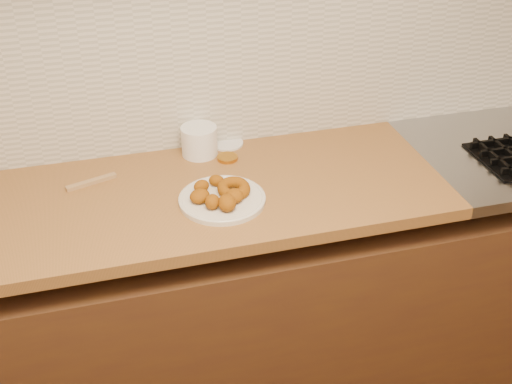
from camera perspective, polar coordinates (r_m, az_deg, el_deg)
wall_back at (r=2.13m, az=0.04°, el=15.86°), size 4.00×0.02×2.70m
base_cabinet at (r=2.35m, az=2.03°, el=-9.54°), size 3.60×0.60×0.77m
butcher_block at (r=1.99m, az=-15.94°, el=-1.87°), size 2.30×0.62×0.04m
backsplash at (r=2.17m, az=0.12°, el=11.98°), size 3.60×0.02×0.60m
donut_plate at (r=1.93m, az=-3.03°, el=-0.67°), size 0.26×0.26×0.01m
ring_donut at (r=1.93m, az=-2.00°, el=0.32°), size 0.12×0.12×0.05m
fried_dough_chunks at (r=1.89m, az=-3.52°, el=-0.33°), size 0.17×0.20×0.05m
plastic_tub at (r=2.17m, az=-5.06°, el=4.56°), size 0.15×0.15×0.10m
tub_lid at (r=2.25m, az=-2.61°, el=4.37°), size 0.13×0.13×0.01m
brass_jar_lid at (r=2.15m, az=-2.56°, el=3.06°), size 0.09×0.09×0.01m
wooden_utensil at (r=2.08m, az=-14.43°, el=0.87°), size 0.16×0.07×0.01m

